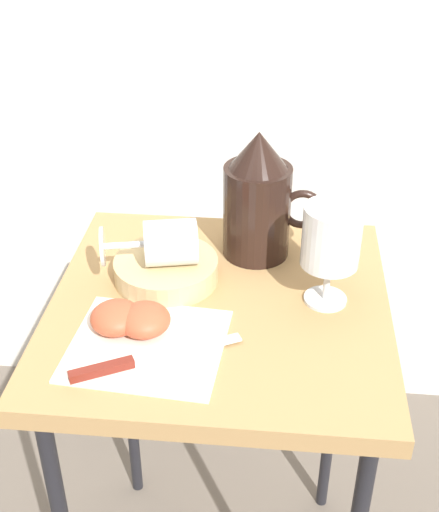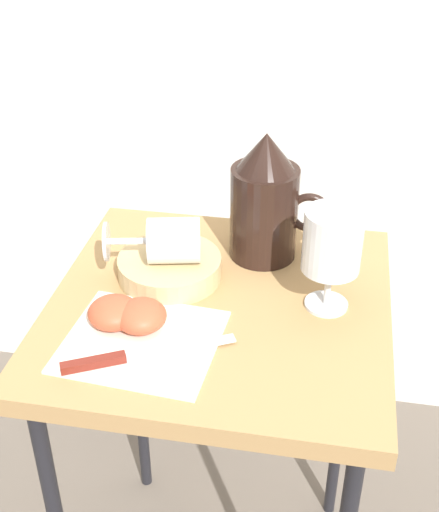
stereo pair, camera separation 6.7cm
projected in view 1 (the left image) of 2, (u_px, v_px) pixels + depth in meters
The scene contains 9 objects.
table at pixel (220, 340), 1.06m from camera, with size 0.50×0.50×0.70m.
linen_napkin at pixel (147, 345), 0.93m from camera, with size 0.21×0.19×0.00m, color silver.
basket_tray at pixel (166, 270), 1.06m from camera, with size 0.16×0.16×0.04m, color tan.
pitcher at pixel (258, 207), 1.09m from camera, with size 0.16×0.11×0.21m.
wine_glass_upright at pixel (331, 241), 0.97m from camera, with size 0.08×0.08×0.16m.
wine_glass_tipped_near at pixel (167, 243), 1.03m from camera, with size 0.15×0.09×0.07m.
apple_half_left at pixel (116, 318), 0.95m from camera, with size 0.07×0.07×0.04m, color #C15133.
apple_half_right at pixel (145, 320), 0.95m from camera, with size 0.07×0.07×0.04m, color #C15133.
knife at pixel (132, 363), 0.89m from camera, with size 0.22×0.12×0.01m.
Camera 1 is at (0.08, -0.82, 1.31)m, focal length 48.16 mm.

